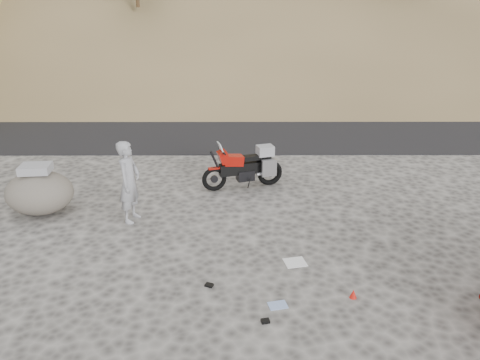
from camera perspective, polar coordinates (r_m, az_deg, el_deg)
The scene contains 10 objects.
ground at distance 9.75m, azimuth -3.36°, elevation -7.36°, with size 140.00×140.00×0.00m, color #413F3C.
road at distance 18.15m, azimuth -1.89°, elevation 6.55°, with size 120.00×7.00×0.05m, color black.
motorcycle at distance 12.14m, azimuth 0.81°, elevation 1.58°, with size 2.13×1.00×1.30m.
man at distance 10.85m, azimuth -12.93°, elevation -4.75°, with size 0.67×0.44×1.85m, color gray.
boulder at distance 11.67m, azimuth -23.25°, elevation -1.35°, with size 1.67×1.47×1.17m.
gear_white_cloth at distance 9.05m, azimuth 6.72°, elevation -9.94°, with size 0.40×0.35×0.01m, color white.
gear_funnel at distance 8.25m, azimuth 13.65°, elevation -13.32°, with size 0.12×0.12×0.16m, color red.
gear_glove_a at distance 8.35m, azimuth -3.78°, elevation -12.66°, with size 0.14×0.10×0.04m, color black.
gear_glove_b at distance 7.57m, azimuth 3.11°, elevation -16.79°, with size 0.13×0.10×0.04m, color black.
gear_blue_cloth at distance 7.92m, azimuth 4.62°, elevation -14.97°, with size 0.30×0.22×0.01m, color #8CA6D8.
Camera 1 is at (0.54, -8.52, 4.72)m, focal length 35.00 mm.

